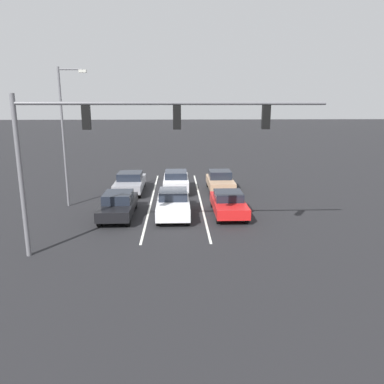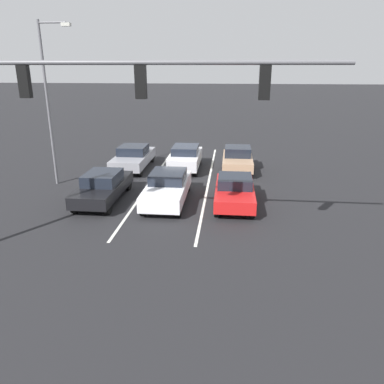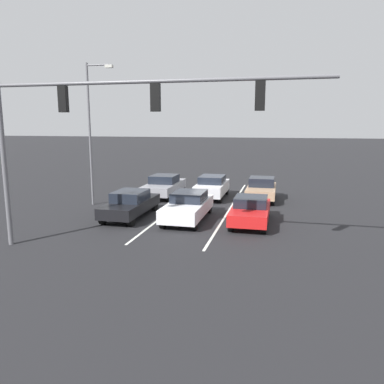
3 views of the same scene
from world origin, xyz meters
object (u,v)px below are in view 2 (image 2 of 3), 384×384
traffic_signal_gantry (69,105)px  street_lamp_right_shoulder (50,95)px  car_gray_rightlane_second (133,157)px  car_tan_leftlane_second (237,159)px  car_red_leftlane_front (235,190)px  car_black_rightlane_front (103,186)px  car_silver_midlane_second (186,157)px  car_white_midlane_front (167,187)px

traffic_signal_gantry → street_lamp_right_shoulder: size_ratio=1.48×
car_gray_rightlane_second → car_tan_leftlane_second: car_tan_leftlane_second is taller
car_gray_rightlane_second → street_lamp_right_shoulder: 6.34m
car_red_leftlane_front → traffic_signal_gantry: bearing=47.3°
car_black_rightlane_front → car_silver_midlane_second: bearing=-118.1°
car_gray_rightlane_second → car_white_midlane_front: bearing=118.3°
car_silver_midlane_second → street_lamp_right_shoulder: size_ratio=0.49×
car_black_rightlane_front → car_silver_midlane_second: (-3.27, -6.14, 0.06)m
car_silver_midlane_second → traffic_signal_gantry: (2.15, 11.62, 4.33)m
car_white_midlane_front → traffic_signal_gantry: traffic_signal_gantry is taller
car_gray_rightlane_second → traffic_signal_gantry: bearing=95.9°
car_red_leftlane_front → street_lamp_right_shoulder: 10.72m
car_red_leftlane_front → street_lamp_right_shoulder: size_ratio=0.52×
car_black_rightlane_front → car_white_midlane_front: bearing=-177.4°
car_tan_leftlane_second → traffic_signal_gantry: (5.39, 11.64, 4.36)m
street_lamp_right_shoulder → car_gray_rightlane_second: bearing=-132.1°
car_black_rightlane_front → traffic_signal_gantry: 7.11m
street_lamp_right_shoulder → car_tan_leftlane_second: bearing=-159.2°
car_red_leftlane_front → street_lamp_right_shoulder: bearing=-13.2°
car_gray_rightlane_second → car_silver_midlane_second: bearing=-178.2°
car_white_midlane_front → car_silver_midlane_second: 6.00m
car_red_leftlane_front → car_silver_midlane_second: 6.72m
traffic_signal_gantry → street_lamp_right_shoulder: bearing=-60.5°
car_red_leftlane_front → traffic_signal_gantry: (5.18, 5.63, 4.43)m
car_tan_leftlane_second → traffic_signal_gantry: traffic_signal_gantry is taller
car_white_midlane_front → car_silver_midlane_second: size_ratio=1.13×
car_black_rightlane_front → car_gray_rightlane_second: (0.05, -6.04, 0.02)m
car_white_midlane_front → car_red_leftlane_front: bearing=-179.9°
car_red_leftlane_front → car_tan_leftlane_second: (-0.21, -6.01, 0.06)m
car_silver_midlane_second → street_lamp_right_shoulder: bearing=29.4°
car_white_midlane_front → traffic_signal_gantry: size_ratio=0.38×
car_white_midlane_front → car_red_leftlane_front: 3.20m
car_tan_leftlane_second → street_lamp_right_shoulder: street_lamp_right_shoulder is taller
car_tan_leftlane_second → car_black_rightlane_front: bearing=43.4°
car_white_midlane_front → traffic_signal_gantry: (1.99, 5.62, 4.39)m
car_black_rightlane_front → street_lamp_right_shoulder: 5.78m
traffic_signal_gantry → street_lamp_right_shoulder: (4.46, -7.89, -0.34)m
car_white_midlane_front → street_lamp_right_shoulder: bearing=-19.4°
car_tan_leftlane_second → car_white_midlane_front: bearing=60.5°
car_white_midlane_front → car_gray_rightlane_second: bearing=-61.7°
car_white_midlane_front → street_lamp_right_shoulder: street_lamp_right_shoulder is taller
car_silver_midlane_second → car_tan_leftlane_second: bearing=-179.6°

